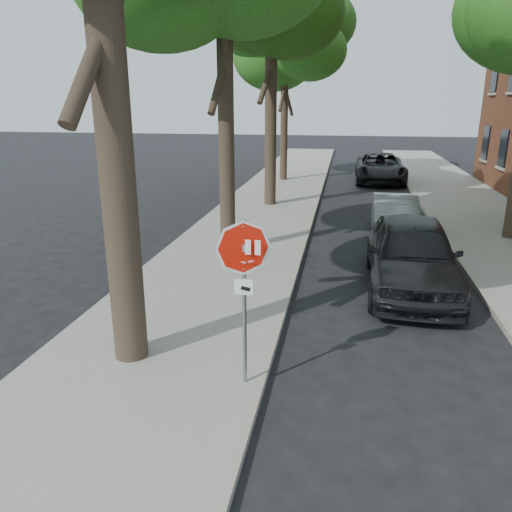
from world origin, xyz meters
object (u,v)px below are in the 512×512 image
(stop_sign, at_px, (244,272))
(car_b, at_px, (395,217))
(tree_mid_b, at_px, (272,0))
(car_a, at_px, (412,254))
(car_d, at_px, (380,168))
(tree_far, at_px, (285,42))

(stop_sign, height_order, car_b, stop_sign)
(tree_mid_b, bearing_deg, stop_sign, -83.05)
(car_a, xyz_separation_m, car_d, (0.26, 16.77, -0.08))
(stop_sign, xyz_separation_m, tree_far, (-2.02, 21.14, 5.26))
(stop_sign, height_order, tree_far, tree_far)
(tree_mid_b, relative_size, car_d, 1.84)
(stop_sign, height_order, tree_mid_b, tree_mid_b)
(car_d, bearing_deg, car_a, -90.93)
(car_b, xyz_separation_m, car_d, (0.22, 11.91, 0.11))
(tree_mid_b, distance_m, car_d, 11.64)
(car_b, height_order, car_d, car_d)
(stop_sign, xyz_separation_m, car_a, (3.04, 5.01, -1.09))
(tree_mid_b, distance_m, car_a, 12.54)
(tree_mid_b, xyz_separation_m, car_d, (5.02, 7.63, -7.22))
(tree_far, bearing_deg, car_b, -65.66)
(stop_sign, distance_m, car_d, 22.06)
(tree_mid_b, bearing_deg, car_d, 56.67)
(tree_mid_b, distance_m, tree_far, 7.04)
(car_b, relative_size, car_d, 0.73)
(car_b, bearing_deg, car_d, 89.97)
(stop_sign, xyz_separation_m, tree_mid_b, (-1.72, 14.15, 6.05))
(stop_sign, bearing_deg, car_d, 81.40)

